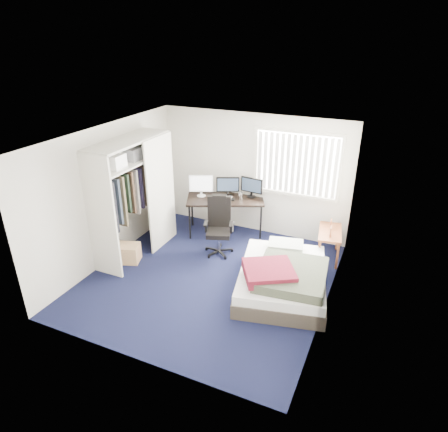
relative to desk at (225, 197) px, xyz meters
name	(u,v)px	position (x,y,z in m)	size (l,w,h in m)	color
ground	(209,278)	(0.47, -1.75, -0.80)	(4.20, 4.20, 0.00)	black
room_shell	(208,199)	(0.47, -1.75, 0.71)	(4.20, 4.20, 4.20)	silver
window_assembly	(297,164)	(1.37, 0.29, 0.80)	(1.72, 0.09, 1.32)	white
closet	(132,187)	(-1.20, -1.49, 0.55)	(0.64, 1.84, 2.22)	beige
desk	(225,197)	(0.00, 0.00, 0.00)	(1.74, 1.31, 1.24)	black
office_chair	(219,231)	(0.23, -0.83, -0.37)	(0.68, 0.68, 1.14)	black
footstool	(227,224)	(0.03, -0.02, -0.62)	(0.32, 0.27, 0.24)	white
nightstand	(330,234)	(2.22, -0.21, -0.31)	(0.53, 0.87, 0.74)	brown
bed	(283,277)	(1.74, -1.60, -0.53)	(1.76, 2.12, 0.62)	#393229
pine_box	(127,253)	(-1.18, -1.87, -0.63)	(0.45, 0.34, 0.34)	tan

